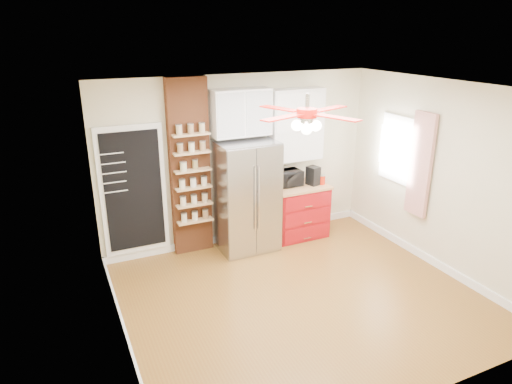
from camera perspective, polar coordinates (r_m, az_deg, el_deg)
name	(u,v)px	position (r m, az deg, el deg)	size (l,w,h in m)	color
floor	(300,297)	(6.19, 5.52, -12.91)	(4.50, 4.50, 0.00)	brown
ceiling	(308,89)	(5.25, 6.50, 12.71)	(4.50, 4.50, 0.00)	white
wall_back	(240,161)	(7.28, -2.05, 3.95)	(4.50, 0.02, 2.70)	beige
wall_front	(424,278)	(4.16, 20.28, -10.10)	(4.50, 0.02, 2.70)	beige
wall_left	(113,234)	(4.91, -17.41, -5.08)	(0.02, 4.00, 2.70)	beige
wall_right	(441,177)	(6.96, 22.16, 1.70)	(0.02, 4.00, 2.70)	beige
chalkboard	(134,191)	(6.88, -15.06, 0.11)	(0.95, 0.05, 1.95)	white
brick_pillar	(190,168)	(6.94, -8.28, 2.94)	(0.60, 0.16, 2.70)	brown
fridge	(246,196)	(7.09, -1.21, -0.54)	(0.90, 0.70, 1.75)	#A6A6AA
upper_glass_cabinet	(241,112)	(6.93, -1.94, 9.92)	(0.90, 0.35, 0.70)	white
red_cabinet	(298,210)	(7.69, 5.30, -2.31)	(0.94, 0.64, 0.90)	#9E0E13
upper_shelf_unit	(296,125)	(7.42, 4.99, 8.37)	(0.90, 0.30, 1.15)	white
window	(398,149)	(7.50, 17.34, 5.11)	(0.04, 0.75, 1.05)	white
curtain	(420,165)	(7.11, 19.86, 3.21)	(0.06, 0.40, 1.55)	#A92416
ceiling_fan	(307,113)	(5.30, 6.38, 9.74)	(1.40, 1.40, 0.44)	silver
toaster_oven	(287,178)	(7.47, 3.93, 1.73)	(0.46, 0.31, 0.25)	black
coffee_maker	(313,176)	(7.55, 7.15, 2.04)	(0.17, 0.19, 0.31)	black
canister_left	(322,180)	(7.62, 8.22, 1.52)	(0.11, 0.11, 0.15)	red
canister_right	(314,178)	(7.72, 7.22, 1.75)	(0.10, 0.10, 0.13)	#B91F0A
pantry_jar_oats	(183,167)	(6.73, -9.07, 3.14)	(0.10, 0.10, 0.13)	beige
pantry_jar_beans	(195,164)	(6.82, -7.62, 3.43)	(0.09, 0.09, 0.12)	olive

